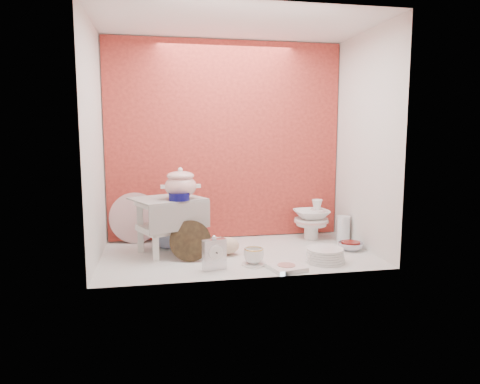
% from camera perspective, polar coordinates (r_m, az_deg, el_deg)
% --- Properties ---
extents(ground, '(1.80, 1.80, 0.00)m').
position_cam_1_polar(ground, '(2.98, -0.31, -8.09)').
color(ground, silver).
rests_on(ground, ground).
extents(niche_shell, '(1.86, 1.03, 1.53)m').
position_cam_1_polar(niche_shell, '(3.05, -0.95, 9.95)').
color(niche_shell, '#C43E31').
rests_on(niche_shell, ground).
extents(step_stool, '(0.55, 0.52, 0.38)m').
position_cam_1_polar(step_stool, '(3.01, -9.36, -4.33)').
color(step_stool, silver).
rests_on(step_stool, ground).
extents(soup_tureen, '(0.26, 0.26, 0.21)m').
position_cam_1_polar(soup_tureen, '(2.91, -7.76, 1.16)').
color(soup_tureen, white).
rests_on(soup_tureen, step_stool).
extents(cobalt_bowl, '(0.18, 0.18, 0.05)m').
position_cam_1_polar(cobalt_bowl, '(2.87, -7.94, -0.58)').
color(cobalt_bowl, '#0B0A4F').
rests_on(cobalt_bowl, step_stool).
extents(floral_platter, '(0.38, 0.10, 0.38)m').
position_cam_1_polar(floral_platter, '(3.33, -13.54, -3.30)').
color(floral_platter, white).
rests_on(floral_platter, ground).
extents(blue_white_vase, '(0.25, 0.25, 0.24)m').
position_cam_1_polar(blue_white_vase, '(3.17, -9.32, -4.97)').
color(blue_white_vase, white).
rests_on(blue_white_vase, ground).
extents(lacquer_tray, '(0.28, 0.15, 0.25)m').
position_cam_1_polar(lacquer_tray, '(2.82, -6.50, -6.37)').
color(lacquer_tray, black).
rests_on(lacquer_tray, ground).
extents(mantel_clock, '(0.15, 0.08, 0.21)m').
position_cam_1_polar(mantel_clock, '(2.63, -3.37, -7.95)').
color(mantel_clock, silver).
rests_on(mantel_clock, ground).
extents(plush_pig, '(0.23, 0.17, 0.13)m').
position_cam_1_polar(plush_pig, '(2.94, -1.78, -6.99)').
color(plush_pig, '#C9AB8E').
rests_on(plush_pig, ground).
extents(teacup_saucer, '(0.19, 0.19, 0.01)m').
position_cam_1_polar(teacup_saucer, '(2.75, 1.80, -9.37)').
color(teacup_saucer, white).
rests_on(teacup_saucer, ground).
extents(gold_rim_teacup, '(0.13, 0.13, 0.10)m').
position_cam_1_polar(gold_rim_teacup, '(2.73, 1.81, -8.28)').
color(gold_rim_teacup, white).
rests_on(gold_rim_teacup, teacup_saucer).
extents(lattice_dish, '(0.23, 0.23, 0.03)m').
position_cam_1_polar(lattice_dish, '(2.66, 6.07, -9.77)').
color(lattice_dish, white).
rests_on(lattice_dish, ground).
extents(dinner_plate_stack, '(0.26, 0.26, 0.09)m').
position_cam_1_polar(dinner_plate_stack, '(2.84, 11.03, -8.07)').
color(dinner_plate_stack, white).
rests_on(dinner_plate_stack, ground).
extents(crystal_bowl, '(0.19, 0.19, 0.05)m').
position_cam_1_polar(crystal_bowl, '(3.17, 14.21, -6.87)').
color(crystal_bowl, silver).
rests_on(crystal_bowl, ground).
extents(clear_glass_vase, '(0.13, 0.13, 0.19)m').
position_cam_1_polar(clear_glass_vase, '(3.37, 13.33, -4.72)').
color(clear_glass_vase, silver).
rests_on(clear_glass_vase, ground).
extents(porcelain_tower, '(0.35, 0.35, 0.31)m').
position_cam_1_polar(porcelain_tower, '(3.40, 9.28, -3.52)').
color(porcelain_tower, white).
rests_on(porcelain_tower, ground).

